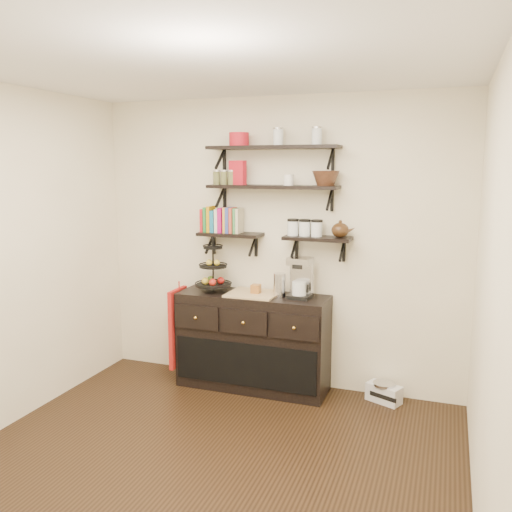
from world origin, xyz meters
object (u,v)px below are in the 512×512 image
object	(u,v)px
coffee_maker	(301,278)
radio	(384,392)
sideboard	(253,341)
fruit_stand	(214,273)

from	to	relation	value
coffee_maker	radio	world-z (taller)	coffee_maker
sideboard	radio	distance (m)	1.26
sideboard	fruit_stand	xyz separation A→B (m)	(-0.40, 0.00, 0.62)
radio	coffee_maker	bearing A→B (deg)	-151.96
coffee_maker	sideboard	bearing A→B (deg)	-171.89
radio	sideboard	bearing A→B (deg)	-152.24
fruit_stand	coffee_maker	bearing A→B (deg)	1.48
sideboard	coffee_maker	xyz separation A→B (m)	(0.44, 0.03, 0.62)
fruit_stand	coffee_maker	xyz separation A→B (m)	(0.84, 0.02, 0.01)
coffee_maker	radio	xyz separation A→B (m)	(0.76, 0.05, -0.99)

